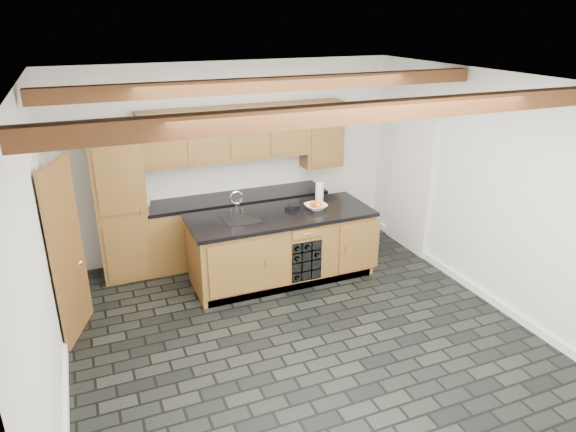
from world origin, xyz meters
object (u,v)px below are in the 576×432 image
Objects in this scene: fruit_bowl at (316,207)px; paper_towel at (319,193)px; kitchen_scale at (292,207)px; island at (282,246)px.

paper_towel reaches higher than fruit_bowl.
kitchen_scale is 0.48m from paper_towel.
island is at bearing -172.38° from kitchen_scale.
paper_towel is at bearing -6.33° from kitchen_scale.
island is 11.31× the size of kitchen_scale.
island is 0.92m from paper_towel.
fruit_bowl is 1.04× the size of paper_towel.
island is at bearing -161.34° from paper_towel.
fruit_bowl is (0.30, -0.11, 0.01)m from kitchen_scale.
paper_towel reaches higher than kitchen_scale.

